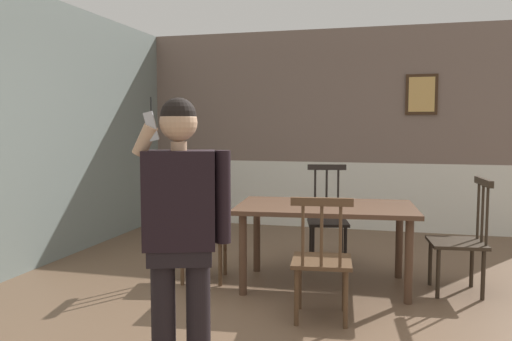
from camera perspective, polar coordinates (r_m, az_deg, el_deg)
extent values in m
plane|color=brown|center=(4.18, 3.53, -15.80)|extent=(8.12, 8.12, 0.00)
cube|color=#756056|center=(7.58, 9.12, 8.06)|extent=(5.72, 0.12, 1.89)
cube|color=silver|center=(7.64, 8.98, -2.65)|extent=(5.72, 0.14, 0.96)
cube|color=silver|center=(7.57, 9.01, 0.92)|extent=(5.72, 0.05, 0.06)
cube|color=#382314|center=(7.48, 17.70, 7.95)|extent=(0.42, 0.03, 0.55)
cube|color=tan|center=(7.46, 17.70, 7.96)|extent=(0.34, 0.01, 0.47)
cube|color=#4C3323|center=(4.81, 7.64, -4.01)|extent=(1.68, 1.10, 0.04)
cylinder|color=#4C3323|center=(4.60, -1.45, -9.20)|extent=(0.07, 0.07, 0.72)
cylinder|color=#4C3323|center=(4.55, 16.41, -9.54)|extent=(0.07, 0.07, 0.72)
cylinder|color=#4C3323|center=(5.32, 0.09, -7.25)|extent=(0.07, 0.07, 0.72)
cylinder|color=#4C3323|center=(5.28, 15.42, -7.52)|extent=(0.07, 0.07, 0.72)
cube|color=#2D2319|center=(4.97, 21.11, -7.41)|extent=(0.51, 0.51, 0.03)
cube|color=#2D2319|center=(4.93, 23.69, -1.15)|extent=(0.09, 0.46, 0.06)
cylinder|color=#2D2319|center=(4.83, 24.01, -4.28)|extent=(0.02, 0.02, 0.56)
cylinder|color=#2D2319|center=(4.97, 23.59, -4.03)|extent=(0.02, 0.02, 0.56)
cylinder|color=#2D2319|center=(5.10, 23.18, -3.79)|extent=(0.02, 0.02, 0.56)
cylinder|color=#2D2319|center=(4.81, 19.33, -10.59)|extent=(0.04, 0.04, 0.43)
cylinder|color=#2D2319|center=(5.16, 18.56, -9.52)|extent=(0.04, 0.04, 0.43)
cylinder|color=#2D2319|center=(4.89, 23.64, -10.47)|extent=(0.04, 0.04, 0.43)
cylinder|color=#2D2319|center=(5.24, 22.58, -9.43)|extent=(0.04, 0.04, 0.43)
cube|color=black|center=(5.68, 7.88, -5.67)|extent=(0.50, 0.50, 0.03)
cube|color=black|center=(5.79, 7.77, 0.36)|extent=(0.42, 0.13, 0.06)
cylinder|color=black|center=(5.83, 8.99, -2.28)|extent=(0.02, 0.02, 0.60)
cylinder|color=black|center=(5.82, 7.74, -2.28)|extent=(0.02, 0.02, 0.60)
cylinder|color=black|center=(5.81, 6.49, -2.28)|extent=(0.02, 0.02, 0.60)
cylinder|color=black|center=(5.58, 9.76, -8.28)|extent=(0.04, 0.04, 0.43)
cylinder|color=black|center=(5.55, 6.24, -8.31)|extent=(0.04, 0.04, 0.43)
cylinder|color=black|center=(5.90, 9.35, -7.53)|extent=(0.04, 0.04, 0.43)
cylinder|color=black|center=(5.88, 6.04, -7.55)|extent=(0.04, 0.04, 0.43)
cube|color=#513823|center=(4.06, 7.22, -9.84)|extent=(0.50, 0.50, 0.03)
cube|color=#513823|center=(3.77, 7.24, -3.43)|extent=(0.45, 0.09, 0.06)
cylinder|color=#513823|center=(3.81, 5.16, -6.70)|extent=(0.02, 0.02, 0.50)
cylinder|color=#513823|center=(3.80, 7.20, -6.74)|extent=(0.02, 0.02, 0.50)
cylinder|color=#513823|center=(3.80, 9.24, -6.76)|extent=(0.02, 0.02, 0.50)
cylinder|color=#513823|center=(4.31, 4.79, -12.16)|extent=(0.04, 0.04, 0.43)
cylinder|color=#513823|center=(4.30, 9.68, -12.24)|extent=(0.04, 0.04, 0.43)
cylinder|color=#513823|center=(3.96, 4.46, -13.68)|extent=(0.04, 0.04, 0.43)
cylinder|color=#513823|center=(3.96, 9.80, -13.77)|extent=(0.04, 0.04, 0.43)
cube|color=#513823|center=(5.04, -5.71, -7.10)|extent=(0.52, 0.52, 0.03)
cube|color=#513823|center=(4.99, -8.06, -1.06)|extent=(0.12, 0.44, 0.06)
cylinder|color=#513823|center=(5.15, -7.72, -3.59)|extent=(0.02, 0.02, 0.55)
cylinder|color=#513823|center=(5.02, -8.02, -3.82)|extent=(0.02, 0.02, 0.55)
cylinder|color=#513823|center=(4.89, -8.35, -4.05)|extent=(0.02, 0.02, 0.55)
cylinder|color=#513823|center=(5.23, -3.41, -9.14)|extent=(0.04, 0.04, 0.42)
cylinder|color=#513823|center=(4.89, -3.95, -10.15)|extent=(0.04, 0.04, 0.42)
cylinder|color=#513823|center=(5.29, -7.29, -9.02)|extent=(0.04, 0.04, 0.42)
cylinder|color=#513823|center=(4.95, -8.10, -10.00)|extent=(0.04, 0.04, 0.42)
cylinder|color=black|center=(3.13, -6.34, -15.43)|extent=(0.14, 0.14, 0.79)
cylinder|color=black|center=(3.14, -10.12, -15.39)|extent=(0.14, 0.14, 0.79)
cube|color=black|center=(3.03, -8.32, -8.97)|extent=(0.41, 0.31, 0.12)
cube|color=black|center=(2.97, -8.39, -3.18)|extent=(0.45, 0.34, 0.56)
cylinder|color=black|center=(2.96, -3.65, -2.89)|extent=(0.09, 0.09, 0.53)
cylinder|color=tan|center=(2.95, -12.08, 3.25)|extent=(0.16, 0.09, 0.19)
cylinder|color=tan|center=(2.94, -8.46, 2.67)|extent=(0.09, 0.09, 0.05)
sphere|color=tan|center=(2.94, -8.50, 5.23)|extent=(0.21, 0.21, 0.21)
sphere|color=black|center=(2.94, -8.51, 5.96)|extent=(0.20, 0.20, 0.20)
cube|color=#B7B7BC|center=(2.92, -11.41, 4.77)|extent=(0.09, 0.06, 0.17)
cylinder|color=black|center=(2.93, -11.45, 7.12)|extent=(0.01, 0.01, 0.08)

